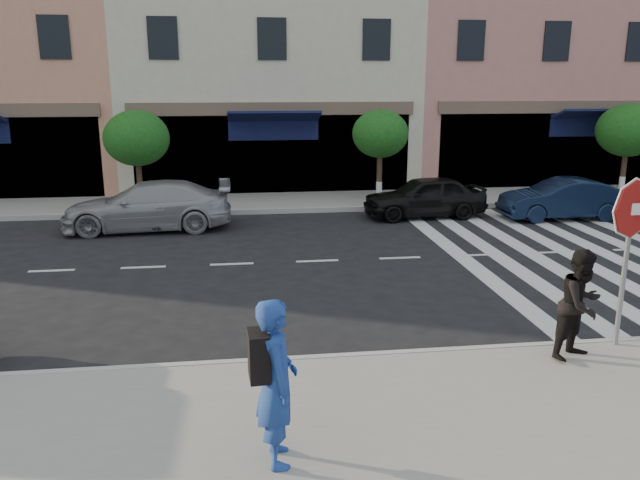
{
  "coord_description": "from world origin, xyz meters",
  "views": [
    {
      "loc": [
        -1.76,
        -9.99,
        4.16
      ],
      "look_at": [
        -0.38,
        0.59,
        1.4
      ],
      "focal_mm": 35.0,
      "sensor_mm": 36.0,
      "label": 1
    }
  ],
  "objects_px": {
    "photographer": "(277,382)",
    "car_far_left": "(147,206)",
    "walker": "(581,304)",
    "car_far_mid": "(424,197)",
    "stop_sign": "(631,226)",
    "car_far_right": "(562,199)"
  },
  "relations": [
    {
      "from": "photographer",
      "to": "car_far_right",
      "type": "xyz_separation_m",
      "value": [
        9.43,
        11.62,
        -0.46
      ]
    },
    {
      "from": "walker",
      "to": "car_far_left",
      "type": "relative_size",
      "value": 0.35
    },
    {
      "from": "walker",
      "to": "car_far_mid",
      "type": "relative_size",
      "value": 0.44
    },
    {
      "from": "walker",
      "to": "car_far_mid",
      "type": "height_order",
      "value": "walker"
    },
    {
      "from": "walker",
      "to": "car_far_left",
      "type": "distance_m",
      "value": 12.35
    },
    {
      "from": "stop_sign",
      "to": "photographer",
      "type": "xyz_separation_m",
      "value": [
        -5.42,
        -2.35,
        -0.97
      ]
    },
    {
      "from": "walker",
      "to": "car_far_right",
      "type": "height_order",
      "value": "walker"
    },
    {
      "from": "walker",
      "to": "car_far_right",
      "type": "distance_m",
      "value": 10.77
    },
    {
      "from": "stop_sign",
      "to": "walker",
      "type": "xyz_separation_m",
      "value": [
        -0.85,
        -0.33,
        -1.07
      ]
    },
    {
      "from": "stop_sign",
      "to": "car_far_mid",
      "type": "distance_m",
      "value": 10.18
    },
    {
      "from": "car_far_left",
      "to": "photographer",
      "type": "bearing_deg",
      "value": 12.41
    },
    {
      "from": "stop_sign",
      "to": "walker",
      "type": "bearing_deg",
      "value": -158.46
    },
    {
      "from": "stop_sign",
      "to": "car_far_mid",
      "type": "bearing_deg",
      "value": 90.76
    },
    {
      "from": "car_far_mid",
      "to": "car_far_right",
      "type": "bearing_deg",
      "value": 74.77
    },
    {
      "from": "stop_sign",
      "to": "walker",
      "type": "distance_m",
      "value": 1.41
    },
    {
      "from": "photographer",
      "to": "car_far_left",
      "type": "height_order",
      "value": "photographer"
    },
    {
      "from": "walker",
      "to": "car_far_mid",
      "type": "distance_m",
      "value": 10.45
    },
    {
      "from": "walker",
      "to": "car_far_right",
      "type": "relative_size",
      "value": 0.44
    },
    {
      "from": "walker",
      "to": "car_far_right",
      "type": "bearing_deg",
      "value": 35.43
    },
    {
      "from": "car_far_mid",
      "to": "walker",
      "type": "bearing_deg",
      "value": -8.17
    },
    {
      "from": "stop_sign",
      "to": "car_far_left",
      "type": "bearing_deg",
      "value": 131.67
    },
    {
      "from": "photographer",
      "to": "car_far_left",
      "type": "xyz_separation_m",
      "value": [
        -2.93,
        11.83,
        -0.39
      ]
    }
  ]
}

